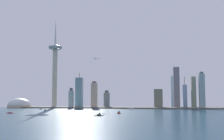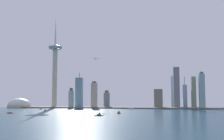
% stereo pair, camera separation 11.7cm
% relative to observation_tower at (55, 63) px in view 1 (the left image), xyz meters
% --- Properties ---
extents(ground_plane, '(6000.00, 6000.00, 0.00)m').
position_rel_observation_tower_xyz_m(ground_plane, '(206.86, -464.58, -154.87)').
color(ground_plane, '#17384B').
extents(waterfront_pier, '(688.61, 62.24, 3.96)m').
position_rel_observation_tower_xyz_m(waterfront_pier, '(206.86, -22.34, -152.89)').
color(waterfront_pier, '#666155').
rests_on(waterfront_pier, ground).
extents(observation_tower, '(47.91, 47.91, 315.65)m').
position_rel_observation_tower_xyz_m(observation_tower, '(0.00, 0.00, 0.00)').
color(observation_tower, beige).
rests_on(observation_tower, ground).
extents(stadium_dome, '(78.84, 78.84, 45.66)m').
position_rel_observation_tower_xyz_m(stadium_dome, '(-116.13, -21.72, -146.16)').
color(stadium_dome, beige).
rests_on(stadium_dome, ground).
extents(skyscraper_0, '(18.80, 22.26, 133.22)m').
position_rel_observation_tower_xyz_m(skyscraper_0, '(411.63, -1.82, -88.26)').
color(skyscraper_0, gray).
rests_on(skyscraper_0, ground).
extents(skyscraper_1, '(17.48, 25.11, 88.98)m').
position_rel_observation_tower_xyz_m(skyscraper_1, '(140.58, -5.02, -112.20)').
color(skyscraper_1, '#C5B197').
rests_on(skyscraper_1, ground).
extents(skyscraper_2, '(16.43, 19.38, 115.28)m').
position_rel_observation_tower_xyz_m(skyscraper_2, '(487.08, -24.55, -99.13)').
color(skyscraper_2, '#8AA9AF').
rests_on(skyscraper_2, ground).
extents(skyscraper_3, '(13.36, 21.65, 103.31)m').
position_rel_observation_tower_xyz_m(skyscraper_3, '(468.61, 19.87, -103.21)').
color(skyscraper_3, gray).
rests_on(skyscraper_3, ground).
extents(skyscraper_4, '(27.75, 21.18, 62.25)m').
position_rel_observation_tower_xyz_m(skyscraper_4, '(352.96, 3.19, -123.74)').
color(skyscraper_4, slate).
rests_on(skyscraper_4, ground).
extents(skyscraper_5, '(14.15, 22.22, 106.66)m').
position_rel_observation_tower_xyz_m(skyscraper_5, '(445.00, 64.74, -115.39)').
color(skyscraper_5, '#8398BF').
rests_on(skyscraper_5, ground).
extents(skyscraper_6, '(23.24, 22.57, 122.19)m').
position_rel_observation_tower_xyz_m(skyscraper_6, '(78.70, 33.95, -102.70)').
color(skyscraper_6, '#628B9C').
rests_on(skyscraper_6, ground).
extents(skyscraper_7, '(12.01, 21.29, 66.66)m').
position_rel_observation_tower_xyz_m(skyscraper_7, '(63.34, -13.35, -124.39)').
color(skyscraper_7, '#9BB7B5').
rests_on(skyscraper_7, ground).
extents(skyscraper_8, '(18.62, 18.23, 59.67)m').
position_rel_observation_tower_xyz_m(skyscraper_8, '(174.95, 47.38, -127.58)').
color(skyscraper_8, slate).
rests_on(skyscraper_8, ground).
extents(skyscraper_9, '(25.46, 19.44, 109.08)m').
position_rel_observation_tower_xyz_m(skyscraper_9, '(411.78, 70.35, -100.33)').
color(skyscraper_9, '#A2C4D3').
rests_on(skyscraper_9, ground).
extents(boat_0, '(4.42, 12.58, 7.63)m').
position_rel_observation_tower_xyz_m(boat_0, '(221.32, -344.38, -153.50)').
color(boat_0, black).
rests_on(boat_0, ground).
extents(boat_1, '(17.27, 14.81, 10.60)m').
position_rel_observation_tower_xyz_m(boat_1, '(271.11, -100.95, -152.99)').
color(boat_1, white).
rests_on(boat_1, ground).
extents(boat_2, '(6.54, 5.71, 4.80)m').
position_rel_observation_tower_xyz_m(boat_2, '(44.49, -198.69, -153.14)').
color(boat_2, '#1B518C').
rests_on(boat_2, ground).
extents(boat_3, '(16.63, 9.26, 9.43)m').
position_rel_observation_tower_xyz_m(boat_3, '(10.37, -323.90, -153.55)').
color(boat_3, '#AB282A').
rests_on(boat_3, ground).
extents(boat_4, '(7.62, 5.93, 10.26)m').
position_rel_observation_tower_xyz_m(boat_4, '(257.65, -303.13, -152.96)').
color(boat_4, '#AB2E17').
rests_on(boat_4, ground).
extents(boat_5, '(7.19, 5.67, 8.17)m').
position_rel_observation_tower_xyz_m(boat_5, '(461.40, -100.70, -153.43)').
color(boat_5, '#102237').
rests_on(boat_5, ground).
extents(boat_6, '(17.66, 13.42, 7.30)m').
position_rel_observation_tower_xyz_m(boat_6, '(227.43, -383.40, -153.49)').
color(boat_6, black).
rests_on(boat_6, ground).
extents(boat_7, '(12.62, 12.67, 8.18)m').
position_rel_observation_tower_xyz_m(boat_7, '(8.31, -139.77, -153.44)').
color(boat_7, beige).
rests_on(boat_7, ground).
extents(channel_buoy_0, '(1.11, 1.11, 2.08)m').
position_rel_observation_tower_xyz_m(channel_buoy_0, '(48.22, -294.24, -153.83)').
color(channel_buoy_0, '#E54C19').
rests_on(channel_buoy_0, ground).
extents(airplane, '(29.25, 27.23, 7.99)m').
position_rel_observation_tower_xyz_m(airplane, '(149.32, -23.28, 8.76)').
color(airplane, silver).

